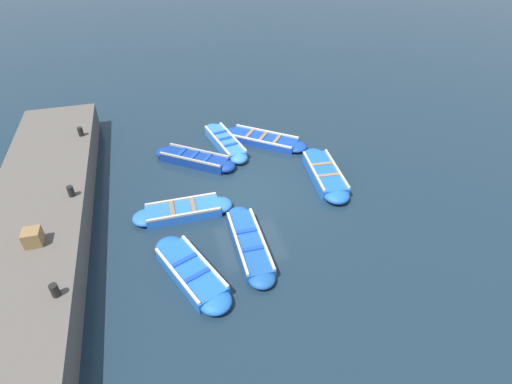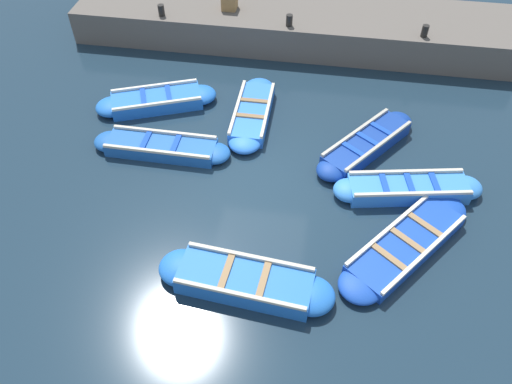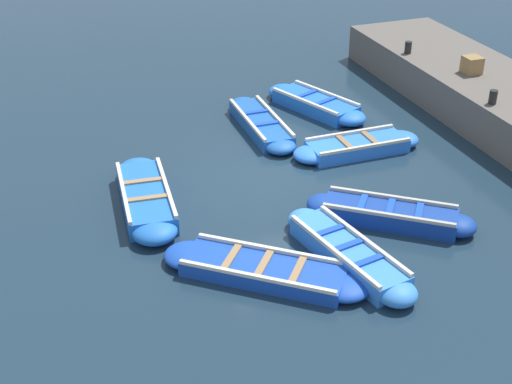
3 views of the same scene
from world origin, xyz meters
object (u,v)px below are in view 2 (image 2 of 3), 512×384
at_px(boat_bow_out, 366,144).
at_px(bollard_north, 425,31).
at_px(boat_mid_row, 161,147).
at_px(boat_inner_gap, 252,113).
at_px(boat_outer_right, 406,245).
at_px(bollard_mid_south, 161,10).
at_px(bollard_mid_north, 289,20).
at_px(boat_outer_left, 245,281).
at_px(boat_drifting, 157,101).
at_px(wooden_crate, 229,2).
at_px(boat_alongside, 408,189).

bearing_deg(boat_bow_out, bollard_north, -19.96).
height_order(boat_mid_row, boat_inner_gap, boat_inner_gap).
height_order(boat_outer_right, bollard_mid_south, bollard_mid_south).
height_order(boat_outer_right, bollard_mid_north, bollard_mid_north).
relative_size(boat_mid_row, bollard_north, 10.31).
bearing_deg(boat_outer_left, boat_bow_out, -27.30).
distance_m(boat_bow_out, boat_drifting, 5.96).
bearing_deg(boat_mid_row, wooden_crate, -6.49).
bearing_deg(boat_inner_gap, boat_drifting, 87.48).
bearing_deg(boat_outer_left, boat_drifting, 32.39).
relative_size(boat_alongside, bollard_mid_north, 10.32).
bearing_deg(bollard_north, boat_alongside, 174.57).
bearing_deg(boat_drifting, boat_inner_gap, -92.52).
distance_m(boat_outer_left, boat_drifting, 6.57).
height_order(boat_mid_row, bollard_north, bollard_north).
bearing_deg(bollard_mid_north, boat_mid_row, 152.22).
height_order(boat_inner_gap, wooden_crate, wooden_crate).
xyz_separation_m(boat_mid_row, boat_alongside, (-0.53, -6.18, 0.03)).
bearing_deg(bollard_north, boat_inner_gap, 125.70).
bearing_deg(bollard_mid_south, bollard_north, -90.00).
bearing_deg(boat_outer_left, boat_mid_row, 37.60).
distance_m(boat_outer_right, bollard_mid_north, 8.09).
distance_m(boat_bow_out, boat_alongside, 1.74).
distance_m(boat_alongside, bollard_mid_north, 6.69).
bearing_deg(boat_inner_gap, bollard_mid_north, -10.13).
bearing_deg(wooden_crate, boat_outer_left, -167.21).
distance_m(boat_drifting, boat_alongside, 7.28).
height_order(boat_outer_right, boat_outer_left, boat_outer_left).
height_order(bollard_mid_north, wooden_crate, wooden_crate).
bearing_deg(boat_inner_gap, wooden_crate, 19.03).
bearing_deg(boat_inner_gap, bollard_mid_south, 45.97).
height_order(boat_outer_left, bollard_mid_south, bollard_mid_south).
bearing_deg(boat_outer_left, bollard_mid_north, 1.01).
relative_size(boat_outer_right, boat_bow_out, 1.13).
relative_size(boat_bow_out, wooden_crate, 7.09).
relative_size(bollard_north, bollard_mid_south, 1.00).
bearing_deg(boat_mid_row, boat_drifting, 20.24).
xyz_separation_m(bollard_north, bollard_mid_south, (0.00, 8.07, 0.00)).
height_order(boat_alongside, bollard_north, bollard_north).
distance_m(boat_mid_row, bollard_north, 8.48).
bearing_deg(boat_inner_gap, bollard_north, -54.30).
relative_size(boat_inner_gap, bollard_mid_south, 9.54).
relative_size(boat_drifting, wooden_crate, 7.62).
bearing_deg(bollard_north, boat_outer_right, 174.96).
xyz_separation_m(bollard_mid_north, wooden_crate, (0.78, 2.01, 0.05)).
bearing_deg(boat_alongside, bollard_mid_north, 31.98).
height_order(boat_inner_gap, bollard_north, bollard_north).
bearing_deg(bollard_mid_north, boat_outer_left, -178.99).
bearing_deg(boat_alongside, boat_mid_row, 85.09).
bearing_deg(wooden_crate, boat_alongside, -139.20).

